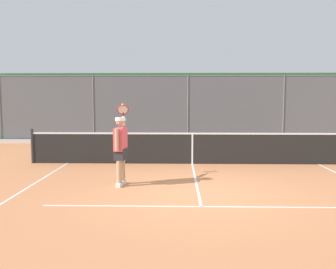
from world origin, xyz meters
name	(u,v)px	position (x,y,z in m)	size (l,w,h in m)	color
ground_plane	(199,195)	(0.00, 0.00, 0.00)	(60.00, 60.00, 0.00)	#C67A4C
court_line_markings	(202,212)	(0.00, 1.18, 0.00)	(7.77, 8.25, 0.01)	white
fence_backdrop	(188,108)	(0.00, -9.48, 1.53)	(19.69, 1.37, 3.08)	#565B60
tennis_net	(192,148)	(0.00, -3.68, 0.49)	(9.98, 0.09, 1.07)	#2D2D2D
tennis_player	(121,146)	(1.77, -0.85, 0.92)	(0.36, 1.37, 1.88)	silver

